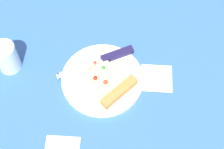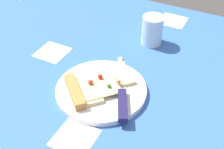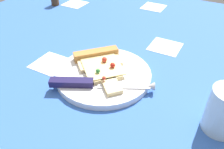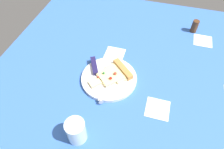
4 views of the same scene
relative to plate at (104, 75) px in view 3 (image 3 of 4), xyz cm
name	(u,v)px [view 3 (image 3 of 4)]	position (x,y,z in cm)	size (l,w,h in cm)	color
ground_plane	(101,59)	(8.41, 6.04, -2.26)	(123.87, 123.87, 3.00)	#3360B7
plate	(104,75)	(0.00, 0.00, 0.00)	(23.68, 23.68, 1.53)	silver
pizza_slice	(101,64)	(1.78, 1.89, 1.56)	(17.56, 18.06, 2.62)	beige
knife	(91,84)	(-5.85, -0.24, 1.37)	(12.73, 22.35, 2.45)	silver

